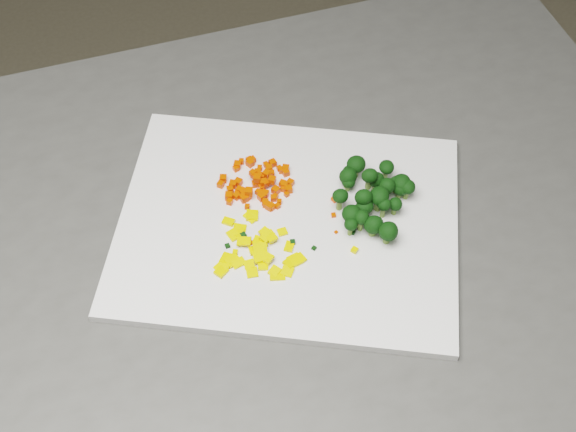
{
  "coord_description": "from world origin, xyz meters",
  "views": [
    {
      "loc": [
        -0.11,
        -0.44,
        1.66
      ],
      "look_at": [
        -0.08,
        0.13,
        0.92
      ],
      "focal_mm": 50.0,
      "sensor_mm": 36.0,
      "label": 1
    }
  ],
  "objects_px": {
    "cutting_board": "(288,224)",
    "broccoli_pile": "(370,195)",
    "carrot_pile": "(257,180)",
    "counter_block": "(280,383)",
    "pepper_pile": "(256,245)"
  },
  "relations": [
    {
      "from": "counter_block",
      "to": "pepper_pile",
      "type": "relative_size",
      "value": 9.82
    },
    {
      "from": "pepper_pile",
      "to": "cutting_board",
      "type": "bearing_deg",
      "value": 45.33
    },
    {
      "from": "counter_block",
      "to": "carrot_pile",
      "type": "bearing_deg",
      "value": 120.27
    },
    {
      "from": "carrot_pile",
      "to": "counter_block",
      "type": "bearing_deg",
      "value": -59.73
    },
    {
      "from": "cutting_board",
      "to": "carrot_pile",
      "type": "distance_m",
      "value": 0.07
    },
    {
      "from": "carrot_pile",
      "to": "pepper_pile",
      "type": "bearing_deg",
      "value": -91.55
    },
    {
      "from": "cutting_board",
      "to": "carrot_pile",
      "type": "xyz_separation_m",
      "value": [
        -0.04,
        0.06,
        0.02
      ]
    },
    {
      "from": "cutting_board",
      "to": "broccoli_pile",
      "type": "xyz_separation_m",
      "value": [
        0.1,
        0.01,
        0.03
      ]
    },
    {
      "from": "counter_block",
      "to": "broccoli_pile",
      "type": "distance_m",
      "value": 0.5
    },
    {
      "from": "pepper_pile",
      "to": "broccoli_pile",
      "type": "height_order",
      "value": "broccoli_pile"
    },
    {
      "from": "counter_block",
      "to": "cutting_board",
      "type": "xyz_separation_m",
      "value": [
        0.01,
        -0.02,
        0.46
      ]
    },
    {
      "from": "carrot_pile",
      "to": "broccoli_pile",
      "type": "relative_size",
      "value": 0.83
    },
    {
      "from": "cutting_board",
      "to": "broccoli_pile",
      "type": "relative_size",
      "value": 3.75
    },
    {
      "from": "counter_block",
      "to": "carrot_pile",
      "type": "xyz_separation_m",
      "value": [
        -0.02,
        0.04,
        0.47
      ]
    },
    {
      "from": "cutting_board",
      "to": "pepper_pile",
      "type": "height_order",
      "value": "pepper_pile"
    }
  ]
}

